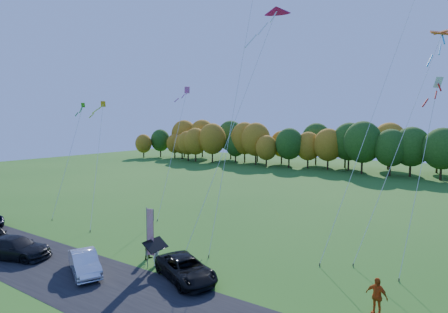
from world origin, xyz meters
The scene contains 18 objects.
ground centered at (0.00, 0.00, 0.00)m, with size 160.00×160.00×0.00m, color #245E18.
asphalt_strip centered at (0.00, -4.00, 0.01)m, with size 90.00×6.00×0.01m, color black.
tree_line centered at (0.00, 55.00, 0.00)m, with size 116.00×12.00×10.00m, color #1E4711, non-canonical shape.
black_suv centered at (1.51, -0.68, 0.69)m, with size 2.30×5.00×1.39m, color black.
silver_sedan centered at (-4.50, -3.48, 0.70)m, with size 1.48×4.24×1.40m, color silver.
dark_truck_a centered at (-10.95, -4.52, 0.74)m, with size 2.08×5.13×1.49m, color black.
person_tailgate_a centered at (-1.56, -0.03, 0.84)m, with size 0.61×0.40×1.67m, color white.
person_tailgate_b centered at (-2.74, 0.53, 0.83)m, with size 0.81×0.63×1.66m, color gray.
person_east centered at (12.04, 1.47, 0.95)m, with size 1.11×0.46×1.90m, color #C34E12.
feather_flag centered at (-1.49, -0.69, 2.53)m, with size 0.54×0.17×4.14m.
kite_delta_blue centered at (0.09, 8.63, 14.97)m, with size 3.55×11.88×29.07m.
kite_parafoil_orange centered at (10.14, 11.90, 11.55)m, with size 6.44×12.75×23.47m.
kite_delta_red centered at (0.88, 6.28, 9.95)m, with size 3.32×11.15×20.34m.
kite_parafoil_rainbow centered at (11.81, 11.00, 8.35)m, with size 5.84×8.57×16.99m.
kite_diamond_yellow centered at (-13.77, 4.73, 5.91)m, with size 5.06×5.92×12.21m.
kite_diamond_green centered at (-18.55, 4.82, 5.95)m, with size 1.73×5.35×12.07m.
kite_diamond_white centered at (13.25, 8.60, 6.39)m, with size 1.96×5.46×13.03m.
kite_diamond_pink centered at (-10.20, 11.79, 6.86)m, with size 3.12×8.54×14.25m.
Camera 1 is at (14.69, -16.76, 9.57)m, focal length 28.00 mm.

